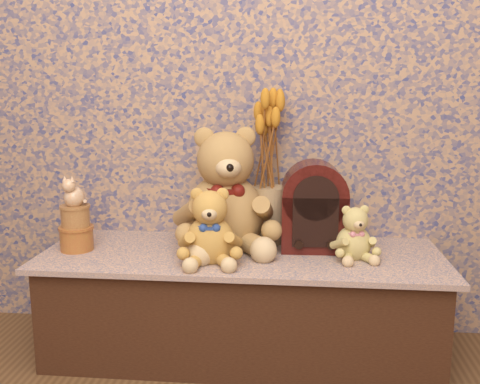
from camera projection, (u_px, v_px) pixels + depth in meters
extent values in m
cube|color=#3C447C|center=(248.00, 10.00, 2.07)|extent=(3.00, 0.10, 2.60)
cube|color=#3A4877|center=(241.00, 303.00, 2.03)|extent=(1.48, 0.54, 0.40)
cylinder|color=tan|center=(270.00, 214.00, 2.12)|extent=(0.17, 0.17, 0.22)
cylinder|color=#B79135|center=(77.00, 239.00, 2.02)|extent=(0.16, 0.16, 0.09)
cylinder|color=tan|center=(75.00, 217.00, 2.00)|extent=(0.12, 0.12, 0.08)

